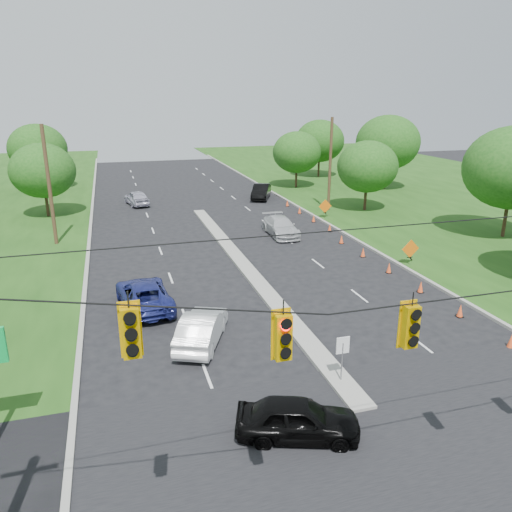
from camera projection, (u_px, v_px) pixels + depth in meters
name	position (u px, v px, depth m)	size (l,w,h in m)	color
ground	(431.00, 493.00, 14.39)	(160.00, 160.00, 0.00)	black
cross_street	(431.00, 493.00, 14.39)	(160.00, 14.00, 0.02)	black
curb_left	(89.00, 242.00, 39.07)	(0.25, 110.00, 0.16)	gray
curb_right	(327.00, 224.00, 44.49)	(0.25, 110.00, 0.16)	gray
median	(243.00, 266.00, 33.56)	(1.00, 34.00, 0.18)	gray
median_sign	(343.00, 351.00, 19.42)	(0.55, 0.06, 2.05)	gray
signal_span	(477.00, 357.00, 11.94)	(25.60, 0.32, 9.00)	#422D1C
utility_pole_far_left	(49.00, 186.00, 37.04)	(0.28, 0.28, 9.00)	#422D1C
utility_pole_far_right	(330.00, 165.00, 48.31)	(0.28, 0.28, 9.00)	#422D1C
cone_1	(511.00, 341.00, 22.54)	(0.32, 0.32, 0.70)	#FF5523
cone_2	(460.00, 311.00, 25.74)	(0.32, 0.32, 0.70)	#FF5523
cone_3	(421.00, 287.00, 28.93)	(0.32, 0.32, 0.70)	#FF5523
cone_4	(389.00, 268.00, 32.13)	(0.32, 0.32, 0.70)	#FF5523
cone_5	(363.00, 252.00, 35.32)	(0.32, 0.32, 0.70)	#FF5523
cone_6	(341.00, 239.00, 38.52)	(0.32, 0.32, 0.70)	#FF5523
cone_7	(330.00, 228.00, 41.87)	(0.32, 0.32, 0.70)	#FF5523
cone_8	(314.00, 218.00, 45.07)	(0.32, 0.32, 0.70)	#FF5523
cone_9	(300.00, 210.00, 48.27)	(0.32, 0.32, 0.70)	#FF5523
cone_10	(287.00, 203.00, 51.46)	(0.32, 0.32, 0.70)	#FF5523
work_sign_1	(410.00, 250.00, 33.39)	(1.27, 0.58, 1.37)	black
work_sign_2	(325.00, 207.00, 46.17)	(1.27, 0.58, 1.37)	black
tree_5	(43.00, 171.00, 45.82)	(5.88, 5.88, 6.86)	black
tree_6	(38.00, 148.00, 58.79)	(6.72, 6.72, 7.84)	black
tree_9	(367.00, 167.00, 48.39)	(5.88, 5.88, 6.86)	black
tree_10	(388.00, 143.00, 59.28)	(7.56, 7.56, 8.82)	black
tree_11	(320.00, 141.00, 68.45)	(6.72, 6.72, 7.84)	black
tree_12	(297.00, 152.00, 60.64)	(5.88, 5.88, 6.86)	black
black_sedan	(298.00, 419.00, 16.55)	(1.67, 4.14, 1.41)	black
white_sedan	(202.00, 328.00, 22.90)	(1.61, 4.61, 1.52)	white
blue_pickup	(144.00, 295.00, 26.72)	(2.54, 5.52, 1.53)	navy
silver_car_far	(281.00, 226.00, 40.66)	(2.08, 5.11, 1.48)	silver
silver_car_oncoming	(137.00, 198.00, 51.90)	(1.81, 4.49, 1.53)	#A8A6B8
dark_car_receding	(261.00, 192.00, 55.03)	(1.70, 4.89, 1.61)	black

